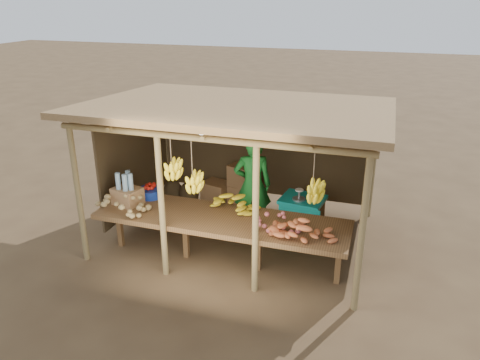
% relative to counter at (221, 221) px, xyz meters
% --- Properties ---
extents(ground, '(60.00, 60.00, 0.00)m').
position_rel_counter_xyz_m(ground, '(-0.00, 0.95, -0.74)').
color(ground, brown).
rests_on(ground, ground).
extents(stall_structure, '(4.70, 3.50, 2.43)m').
position_rel_counter_xyz_m(stall_structure, '(0.08, 0.87, 1.17)').
color(stall_structure, olive).
rests_on(stall_structure, ground).
extents(counter, '(3.90, 1.05, 0.80)m').
position_rel_counter_xyz_m(counter, '(0.00, 0.00, 0.00)').
color(counter, brown).
rests_on(counter, ground).
extents(potato_heap, '(0.97, 0.74, 0.36)m').
position_rel_counter_xyz_m(potato_heap, '(-1.58, -0.25, 0.24)').
color(potato_heap, tan).
rests_on(potato_heap, counter).
extents(sweet_potato_heap, '(0.98, 0.65, 0.36)m').
position_rel_counter_xyz_m(sweet_potato_heap, '(1.29, -0.28, 0.24)').
color(sweet_potato_heap, '#C66233').
rests_on(sweet_potato_heap, counter).
extents(onion_heap, '(0.85, 0.65, 0.35)m').
position_rel_counter_xyz_m(onion_heap, '(0.86, -0.07, 0.24)').
color(onion_heap, '#C86162').
rests_on(onion_heap, counter).
extents(banana_pile, '(0.80, 0.66, 0.35)m').
position_rel_counter_xyz_m(banana_pile, '(0.07, 0.30, 0.24)').
color(banana_pile, yellow).
rests_on(banana_pile, counter).
extents(tomato_basin, '(0.41, 0.41, 0.22)m').
position_rel_counter_xyz_m(tomato_basin, '(-1.39, 0.38, 0.15)').
color(tomato_basin, navy).
rests_on(tomato_basin, counter).
extents(bottle_box, '(0.51, 0.44, 0.55)m').
position_rel_counter_xyz_m(bottle_box, '(-1.60, 0.01, 0.27)').
color(bottle_box, '#996E45').
rests_on(bottle_box, counter).
extents(vendor, '(0.76, 0.62, 1.79)m').
position_rel_counter_xyz_m(vendor, '(0.16, 1.15, 0.15)').
color(vendor, '#1B7B2A').
rests_on(vendor, ground).
extents(tarp_crate, '(0.81, 0.72, 0.87)m').
position_rel_counter_xyz_m(tarp_crate, '(1.00, 1.39, -0.38)').
color(tarp_crate, brown).
rests_on(tarp_crate, ground).
extents(carton_stack, '(1.20, 0.55, 0.84)m').
position_rel_counter_xyz_m(carton_stack, '(-0.50, 2.15, -0.37)').
color(carton_stack, '#996E45').
rests_on(carton_stack, ground).
extents(burlap_sacks, '(0.75, 0.40, 0.53)m').
position_rel_counter_xyz_m(burlap_sacks, '(-1.59, 1.96, -0.51)').
color(burlap_sacks, '#4A3A22').
rests_on(burlap_sacks, ground).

